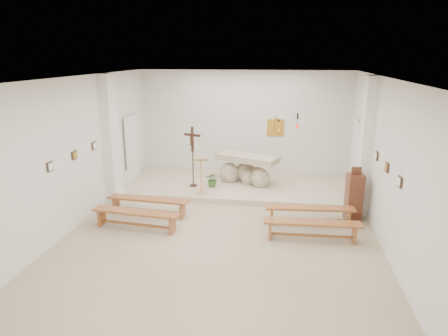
% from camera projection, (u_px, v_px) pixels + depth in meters
% --- Properties ---
extents(ground, '(7.00, 10.00, 0.00)m').
position_uv_depth(ground, '(220.00, 236.00, 9.05)').
color(ground, tan).
rests_on(ground, ground).
extents(wall_left, '(0.02, 10.00, 3.50)m').
position_uv_depth(wall_left, '(69.00, 156.00, 9.08)').
color(wall_left, silver).
rests_on(wall_left, ground).
extents(wall_right, '(0.02, 10.00, 3.50)m').
position_uv_depth(wall_right, '(390.00, 168.00, 8.07)').
color(wall_right, silver).
rests_on(wall_right, ground).
extents(wall_back, '(7.00, 0.02, 3.50)m').
position_uv_depth(wall_back, '(244.00, 124.00, 13.32)').
color(wall_back, silver).
rests_on(wall_back, ground).
extents(ceiling, '(7.00, 10.00, 0.02)m').
position_uv_depth(ceiling, '(220.00, 79.00, 8.10)').
color(ceiling, silver).
rests_on(ceiling, wall_back).
extents(sanctuary_platform, '(6.98, 3.00, 0.15)m').
position_uv_depth(sanctuary_platform, '(238.00, 185.00, 12.36)').
color(sanctuary_platform, tan).
rests_on(sanctuary_platform, ground).
extents(pilaster_left, '(0.26, 0.55, 3.50)m').
position_uv_depth(pilaster_left, '(111.00, 138.00, 10.96)').
color(pilaster_left, white).
rests_on(pilaster_left, ground).
extents(pilaster_right, '(0.26, 0.55, 3.50)m').
position_uv_depth(pilaster_right, '(366.00, 147.00, 9.99)').
color(pilaster_right, white).
rests_on(pilaster_right, ground).
extents(gold_wall_relief, '(0.55, 0.04, 0.55)m').
position_uv_depth(gold_wall_relief, '(275.00, 128.00, 13.17)').
color(gold_wall_relief, gold).
rests_on(gold_wall_relief, wall_back).
extents(sanctuary_lamp, '(0.11, 0.36, 0.44)m').
position_uv_depth(sanctuary_lamp, '(297.00, 125.00, 12.78)').
color(sanctuary_lamp, black).
rests_on(sanctuary_lamp, wall_back).
extents(station_frame_left_front, '(0.03, 0.20, 0.20)m').
position_uv_depth(station_frame_left_front, '(50.00, 167.00, 8.32)').
color(station_frame_left_front, '#3D2A1B').
rests_on(station_frame_left_front, wall_left).
extents(station_frame_left_mid, '(0.03, 0.20, 0.20)m').
position_uv_depth(station_frame_left_mid, '(74.00, 155.00, 9.27)').
color(station_frame_left_mid, '#3D2A1B').
rests_on(station_frame_left_mid, wall_left).
extents(station_frame_left_rear, '(0.03, 0.20, 0.20)m').
position_uv_depth(station_frame_left_rear, '(94.00, 146.00, 10.22)').
color(station_frame_left_rear, '#3D2A1B').
rests_on(station_frame_left_rear, wall_left).
extents(station_frame_right_front, '(0.03, 0.20, 0.20)m').
position_uv_depth(station_frame_right_front, '(400.00, 182.00, 7.32)').
color(station_frame_right_front, '#3D2A1B').
rests_on(station_frame_right_front, wall_right).
extents(station_frame_right_mid, '(0.03, 0.20, 0.20)m').
position_uv_depth(station_frame_right_mid, '(387.00, 167.00, 8.27)').
color(station_frame_right_mid, '#3D2A1B').
rests_on(station_frame_right_mid, wall_right).
extents(station_frame_right_rear, '(0.03, 0.20, 0.20)m').
position_uv_depth(station_frame_right_rear, '(376.00, 156.00, 9.22)').
color(station_frame_right_rear, '#3D2A1B').
rests_on(station_frame_right_rear, wall_right).
extents(radiator_left, '(0.10, 0.85, 0.52)m').
position_uv_depth(radiator_left, '(123.00, 182.00, 12.04)').
color(radiator_left, silver).
rests_on(radiator_left, ground).
extents(radiator_right, '(0.10, 0.85, 0.52)m').
position_uv_depth(radiator_right, '(358.00, 193.00, 11.05)').
color(radiator_right, silver).
rests_on(radiator_right, ground).
extents(altar, '(2.00, 1.36, 0.96)m').
position_uv_depth(altar, '(247.00, 171.00, 12.27)').
color(altar, beige).
rests_on(altar, sanctuary_platform).
extents(lectern, '(0.45, 0.40, 1.09)m').
position_uv_depth(lectern, '(201.00, 175.00, 11.30)').
color(lectern, tan).
rests_on(lectern, sanctuary_platform).
extents(crucifix_stand, '(0.53, 0.24, 1.81)m').
position_uv_depth(crucifix_stand, '(193.00, 152.00, 11.77)').
color(crucifix_stand, '#381D11').
rests_on(crucifix_stand, sanctuary_platform).
extents(potted_plant, '(0.46, 0.41, 0.47)m').
position_uv_depth(potted_plant, '(213.00, 179.00, 11.92)').
color(potted_plant, '#376327').
rests_on(potted_plant, sanctuary_platform).
extents(donation_pedestal, '(0.41, 0.41, 1.36)m').
position_uv_depth(donation_pedestal, '(354.00, 197.00, 9.82)').
color(donation_pedestal, '#542618').
rests_on(donation_pedestal, ground).
extents(bench_left_front, '(2.14, 0.51, 0.45)m').
position_uv_depth(bench_left_front, '(148.00, 202.00, 10.19)').
color(bench_left_front, '#9A532C').
rests_on(bench_left_front, ground).
extents(bench_right_front, '(2.14, 0.51, 0.45)m').
position_uv_depth(bench_right_front, '(310.00, 211.00, 9.60)').
color(bench_right_front, '#9A532C').
rests_on(bench_right_front, ground).
extents(bench_left_second, '(2.14, 0.56, 0.45)m').
position_uv_depth(bench_left_second, '(136.00, 216.00, 9.35)').
color(bench_left_second, '#9A532C').
rests_on(bench_left_second, ground).
extents(bench_right_second, '(2.12, 0.40, 0.45)m').
position_uv_depth(bench_right_second, '(312.00, 226.00, 8.76)').
color(bench_right_second, '#9A532C').
rests_on(bench_right_second, ground).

